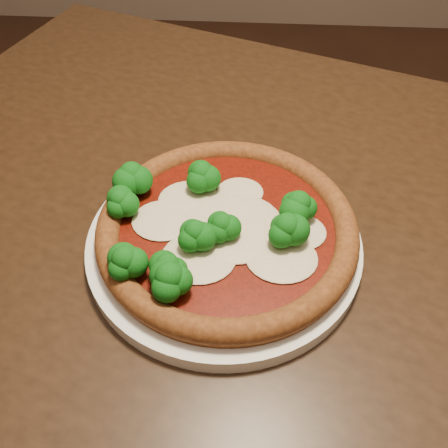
{
  "coord_description": "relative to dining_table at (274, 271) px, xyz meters",
  "views": [
    {
      "loc": [
        -0.12,
        -0.5,
        1.18
      ],
      "look_at": [
        -0.15,
        -0.14,
        0.79
      ],
      "focal_mm": 40.0,
      "sensor_mm": 36.0,
      "label": 1
    }
  ],
  "objects": [
    {
      "name": "pizza",
      "position": [
        -0.07,
        -0.05,
        0.14
      ],
      "size": [
        0.29,
        0.29,
        0.06
      ],
      "rotation": [
        0.0,
        0.0,
        -0.02
      ],
      "color": "brown",
      "rests_on": "plate"
    },
    {
      "name": "plate",
      "position": [
        -0.06,
        -0.05,
        0.11
      ],
      "size": [
        0.3,
        0.3,
        0.02
      ],
      "primitive_type": "cylinder",
      "color": "white",
      "rests_on": "dining_table"
    },
    {
      "name": "dining_table",
      "position": [
        0.0,
        0.0,
        0.0
      ],
      "size": [
        1.34,
        1.13,
        0.75
      ],
      "rotation": [
        0.0,
        0.0,
        -0.36
      ],
      "color": "black",
      "rests_on": "floor"
    },
    {
      "name": "floor",
      "position": [
        0.08,
        0.09,
        -0.65
      ],
      "size": [
        4.0,
        4.0,
        0.0
      ],
      "primitive_type": "plane",
      "color": "black",
      "rests_on": "ground"
    }
  ]
}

